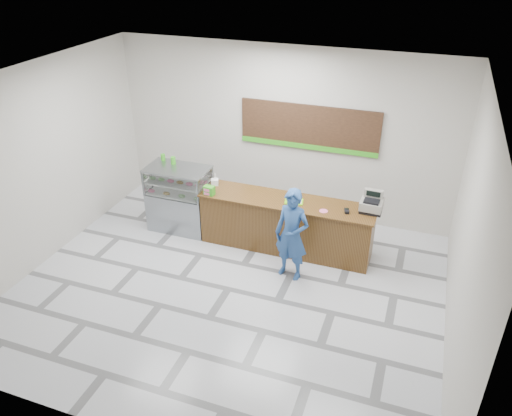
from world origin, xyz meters
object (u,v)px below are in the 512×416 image
(display_case, at_px, (180,198))
(serving_tray, at_px, (294,201))
(cash_register, at_px, (372,204))
(sales_counter, at_px, (286,224))
(customer, at_px, (292,235))

(display_case, xyz_separation_m, serving_tray, (2.36, -0.02, 0.36))
(cash_register, bearing_deg, display_case, -175.71)
(display_case, height_order, cash_register, cash_register)
(sales_counter, xyz_separation_m, display_case, (-2.22, -0.00, 0.16))
(display_case, distance_m, serving_tray, 2.39)
(display_case, relative_size, cash_register, 3.23)
(cash_register, bearing_deg, serving_tray, -171.39)
(sales_counter, xyz_separation_m, serving_tray, (0.14, -0.02, 0.52))
(display_case, relative_size, customer, 0.79)
(display_case, height_order, customer, customer)
(cash_register, bearing_deg, sales_counter, -172.59)
(cash_register, xyz_separation_m, serving_tray, (-1.36, -0.15, -0.13))
(sales_counter, bearing_deg, cash_register, 5.23)
(cash_register, xyz_separation_m, customer, (-1.17, -0.94, -0.33))
(customer, bearing_deg, serving_tray, 115.95)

